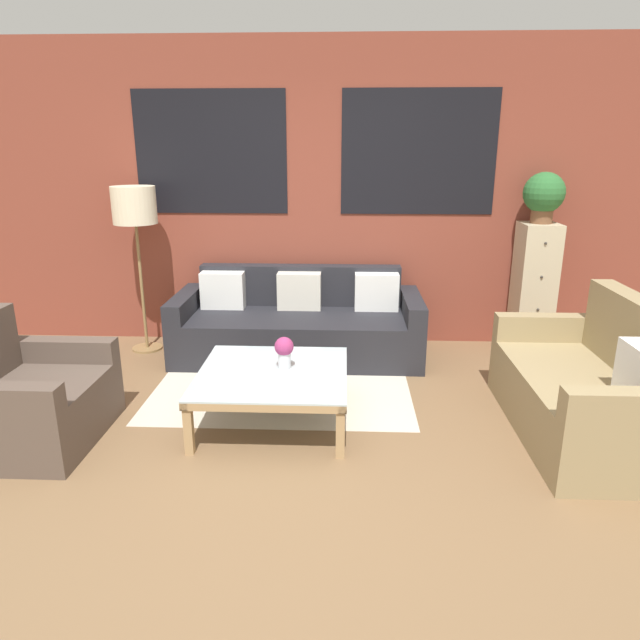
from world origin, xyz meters
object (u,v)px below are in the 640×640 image
flower_vase (284,350)px  drawer_cabinet (533,288)px  coffee_table (273,378)px  potted_plant (544,195)px  floor_lamp (135,211)px  couch_dark (298,325)px  settee_vintage (589,391)px  armchair_corner (28,400)px

flower_vase → drawer_cabinet: bearing=34.8°
coffee_table → potted_plant: 2.95m
coffee_table → drawer_cabinet: 2.74m
coffee_table → floor_lamp: bearing=134.2°
drawer_cabinet → couch_dark: bearing=-174.1°
floor_lamp → potted_plant: potted_plant is taller
settee_vintage → armchair_corner: 3.67m
settee_vintage → coffee_table: 2.11m
floor_lamp → drawer_cabinet: bearing=2.2°
coffee_table → flower_vase: bearing=41.4°
settee_vintage → drawer_cabinet: (0.12, 1.67, 0.29)m
coffee_table → floor_lamp: 2.22m
couch_dark → settee_vintage: bearing=-35.2°
drawer_cabinet → potted_plant: (0.00, 0.00, 0.85)m
armchair_corner → drawer_cabinet: 4.25m
couch_dark → armchair_corner: 2.33m
drawer_cabinet → flower_vase: 2.63m
armchair_corner → flower_vase: armchair_corner is taller
settee_vintage → armchair_corner: bearing=-176.4°
flower_vase → potted_plant: bearing=34.8°
armchair_corner → coffee_table: (1.56, 0.33, 0.05)m
settee_vintage → coffee_table: bearing=177.3°
couch_dark → drawer_cabinet: 2.20m
flower_vase → armchair_corner: bearing=-166.3°
floor_lamp → couch_dark: bearing=-3.3°
settee_vintage → floor_lamp: floor_lamp is taller
drawer_cabinet → flower_vase: (-2.16, -1.50, -0.10)m
drawer_cabinet → flower_vase: drawer_cabinet is taller
couch_dark → floor_lamp: (-1.46, 0.08, 1.02)m
couch_dark → coffee_table: size_ratio=2.17×
settee_vintage → flower_vase: settee_vintage is taller
couch_dark → coffee_table: bearing=-93.0°
couch_dark → settee_vintage: settee_vintage is taller
settee_vintage → floor_lamp: 3.94m
couch_dark → coffee_table: 1.34m
couch_dark → flower_vase: (0.01, -1.27, 0.22)m
drawer_cabinet → potted_plant: size_ratio=2.68×
settee_vintage → floor_lamp: bearing=156.4°
flower_vase → couch_dark: bearing=90.3°
floor_lamp → flower_vase: 2.15m
couch_dark → drawer_cabinet: bearing=5.9°
floor_lamp → drawer_cabinet: 3.69m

